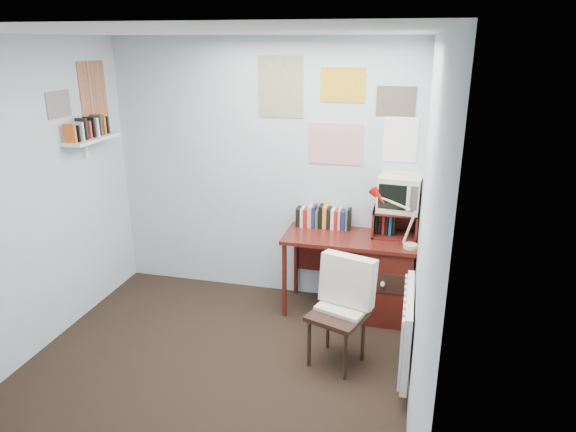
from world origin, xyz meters
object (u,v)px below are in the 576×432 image
Objects in this scene: radiator at (407,329)px; wall_shelf at (91,139)px; desk at (378,275)px; tv_riser at (395,223)px; crt_tv at (400,191)px; desk_lamp at (412,224)px; desk_chair at (337,316)px.

radiator is 1.29× the size of wall_shelf.
tv_riser is (0.12, 0.11, 0.48)m from desk.
crt_tv is at bearing 10.64° from wall_shelf.
crt_tv is (-0.12, 0.28, 0.20)m from desk_lamp.
desk_chair is 1.92× the size of desk_lamp.
desk_chair is 1.37× the size of wall_shelf.
crt_tv reaches higher than desk_lamp.
crt_tv is at bearing 103.72° from desk_lamp.
wall_shelf is (-2.72, -0.51, 0.44)m from crt_tv.
tv_riser is 0.30m from crt_tv.
crt_tv is at bearing 42.22° from desk.
desk_chair is 0.54m from radiator.
desk_lamp reaches higher than radiator.
desk_lamp is 2.92m from wall_shelf.
crt_tv is (0.03, 0.02, 0.30)m from tv_riser.
radiator is at bearing -75.77° from crt_tv.
wall_shelf is at bearing -172.19° from desk_chair.
desk_chair is 2.12× the size of tv_riser.
crt_tv is 2.80m from wall_shelf.
crt_tv is (0.39, 1.00, 0.76)m from desk_chair.
desk_chair reaches higher than desk.
tv_riser is (0.37, 0.98, 0.46)m from desk_chair.
desk is at bearing -131.34° from crt_tv.
desk is 0.65m from desk_lamp.
wall_shelf reaches higher than radiator.
crt_tv is 1.31m from radiator.
wall_shelf is (-2.69, -0.49, 0.74)m from tv_riser.
tv_riser is (-0.15, 0.26, -0.10)m from desk_lamp.
desk_chair is at bearing -136.18° from desk_lamp.
desk_lamp is (0.27, -0.15, 0.58)m from desk.
desk is 1.42× the size of desk_chair.
wall_shelf is at bearing 169.11° from radiator.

